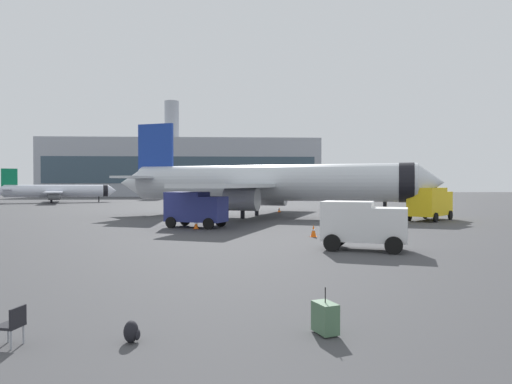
{
  "coord_description": "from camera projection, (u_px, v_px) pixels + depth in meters",
  "views": [
    {
      "loc": [
        -0.02,
        -3.63,
        3.49
      ],
      "look_at": [
        1.39,
        26.3,
        3.0
      ],
      "focal_mm": 31.4,
      "sensor_mm": 36.0,
      "label": 1
    }
  ],
  "objects": [
    {
      "name": "safety_cone_near",
      "position": [
        313.0,
        231.0,
        29.87
      ],
      "size": [
        0.44,
        0.44,
        0.83
      ],
      "color": "#F2590C",
      "rests_on": "ground"
    },
    {
      "name": "fuel_truck",
      "position": [
        430.0,
        202.0,
        43.71
      ],
      "size": [
        5.87,
        6.01,
        3.2
      ],
      "color": "yellow",
      "rests_on": "ground"
    },
    {
      "name": "service_truck",
      "position": [
        195.0,
        208.0,
        36.45
      ],
      "size": [
        5.28,
        3.99,
        2.9
      ],
      "color": "navy",
      "rests_on": "ground"
    },
    {
      "name": "airplane_at_gate",
      "position": [
        266.0,
        183.0,
        47.64
      ],
      "size": [
        34.59,
        31.67,
        10.5
      ],
      "color": "silver",
      "rests_on": "ground"
    },
    {
      "name": "gate_chair",
      "position": [
        12.0,
        323.0,
        9.64
      ],
      "size": [
        0.58,
        0.58,
        0.86
      ],
      "color": "black",
      "rests_on": "ground"
    },
    {
      "name": "safety_cone_far",
      "position": [
        196.0,
        224.0,
        35.33
      ],
      "size": [
        0.44,
        0.44,
        0.78
      ],
      "color": "#F2590C",
      "rests_on": "ground"
    },
    {
      "name": "cargo_van",
      "position": [
        363.0,
        223.0,
        23.84
      ],
      "size": [
        4.83,
        3.62,
        2.6
      ],
      "color": "white",
      "rests_on": "ground"
    },
    {
      "name": "airplane_taxiing",
      "position": [
        57.0,
        191.0,
        86.71
      ],
      "size": [
        21.55,
        19.71,
        6.51
      ],
      "color": "silver",
      "rests_on": "ground"
    },
    {
      "name": "safety_cone_mid",
      "position": [
        279.0,
        210.0,
        56.51
      ],
      "size": [
        0.44,
        0.44,
        0.62
      ],
      "color": "#F2590C",
      "rests_on": "ground"
    },
    {
      "name": "rolling_suitcase",
      "position": [
        325.0,
        318.0,
        10.42
      ],
      "size": [
        0.6,
        0.74,
        1.1
      ],
      "color": "#476B4C",
      "rests_on": "ground"
    },
    {
      "name": "terminal_building",
      "position": [
        183.0,
        168.0,
        138.53
      ],
      "size": [
        82.77,
        18.77,
        29.27
      ],
      "color": "#9EA3AD",
      "rests_on": "ground"
    },
    {
      "name": "traveller_backpack",
      "position": [
        132.0,
        332.0,
        9.9
      ],
      "size": [
        0.36,
        0.4,
        0.48
      ],
      "color": "black",
      "rests_on": "ground"
    }
  ]
}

